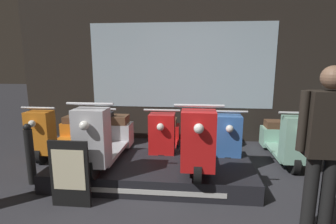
% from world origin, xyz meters
% --- Properties ---
extents(shop_wall_back, '(6.75, 0.09, 3.20)m').
position_xyz_m(shop_wall_back, '(0.00, 3.12, 1.60)').
color(shop_wall_back, '#28231E').
rests_on(shop_wall_back, ground_plane).
extents(display_platform, '(2.80, 1.19, 0.25)m').
position_xyz_m(display_platform, '(-0.30, 1.14, 0.12)').
color(display_platform, black).
rests_on(display_platform, ground_plane).
extents(scooter_display_left, '(0.56, 1.54, 0.94)m').
position_xyz_m(scooter_display_left, '(-0.93, 1.08, 0.61)').
color(scooter_display_left, black).
rests_on(scooter_display_left, display_platform).
extents(scooter_display_right, '(0.56, 1.54, 0.94)m').
position_xyz_m(scooter_display_right, '(0.33, 1.08, 0.61)').
color(scooter_display_right, black).
rests_on(scooter_display_right, display_platform).
extents(scooter_backrow_0, '(0.56, 1.54, 0.94)m').
position_xyz_m(scooter_backrow_0, '(-2.19, 2.05, 0.36)').
color(scooter_backrow_0, black).
rests_on(scooter_backrow_0, ground_plane).
extents(scooter_backrow_1, '(0.56, 1.54, 0.94)m').
position_xyz_m(scooter_backrow_1, '(-1.20, 2.05, 0.36)').
color(scooter_backrow_1, black).
rests_on(scooter_backrow_1, ground_plane).
extents(scooter_backrow_2, '(0.56, 1.54, 0.94)m').
position_xyz_m(scooter_backrow_2, '(-0.20, 2.05, 0.36)').
color(scooter_backrow_2, black).
rests_on(scooter_backrow_2, ground_plane).
extents(scooter_backrow_3, '(0.56, 1.54, 0.94)m').
position_xyz_m(scooter_backrow_3, '(0.79, 2.05, 0.36)').
color(scooter_backrow_3, black).
rests_on(scooter_backrow_3, ground_plane).
extents(scooter_backrow_4, '(0.56, 1.54, 0.94)m').
position_xyz_m(scooter_backrow_4, '(1.78, 2.05, 0.36)').
color(scooter_backrow_4, black).
rests_on(scooter_backrow_4, ground_plane).
extents(person_right_browsing, '(0.52, 0.21, 1.63)m').
position_xyz_m(person_right_browsing, '(1.51, 0.17, 0.93)').
color(person_right_browsing, black).
rests_on(person_right_browsing, ground_plane).
extents(price_sign_board, '(0.46, 0.04, 0.79)m').
position_xyz_m(price_sign_board, '(-1.11, 0.35, 0.40)').
color(price_sign_board, black).
rests_on(price_sign_board, ground_plane).
extents(street_bollard, '(0.11, 0.11, 0.85)m').
position_xyz_m(street_bollard, '(-1.91, 0.84, 0.42)').
color(street_bollard, black).
rests_on(street_bollard, ground_plane).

